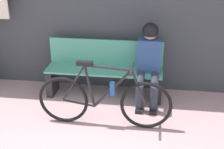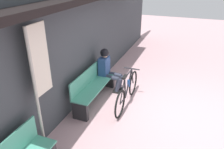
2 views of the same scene
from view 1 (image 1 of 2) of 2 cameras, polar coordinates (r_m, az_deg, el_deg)
The scene contains 3 objects.
park_bench_near at distance 4.73m, azimuth -1.38°, elevation 0.70°, with size 1.74×0.42×0.85m.
bicycle at distance 3.99m, azimuth -1.46°, elevation -4.73°, with size 1.73×0.40×0.89m.
person_seated at distance 4.47m, azimuth 6.76°, elevation 2.89°, with size 0.34×0.62×1.19m.
Camera 1 is at (0.55, -2.32, 2.32)m, focal length 50.00 mm.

